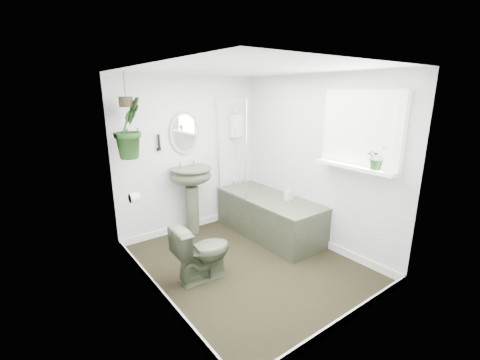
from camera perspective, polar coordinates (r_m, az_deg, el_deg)
floor at (r=4.14m, az=1.28°, el=-14.73°), size 2.30×2.80×0.02m
ceiling at (r=3.59m, az=1.51°, el=19.23°), size 2.30×2.80×0.02m
wall_back at (r=4.86m, az=-8.93°, el=4.32°), size 2.30×0.02×2.30m
wall_front at (r=2.78m, az=19.66°, el=-4.90°), size 2.30×0.02×2.30m
wall_left at (r=3.15m, az=-15.52°, el=-2.19°), size 0.02×2.80×2.30m
wall_right at (r=4.49m, az=13.16°, el=3.18°), size 0.02×2.80×2.30m
skirting at (r=4.11m, az=1.29°, el=-14.01°), size 2.30×2.80×0.10m
bathtub at (r=4.82m, az=5.18°, el=-6.31°), size 0.72×1.72×0.58m
bath_screen at (r=4.72m, az=-1.52°, el=5.79°), size 0.04×0.72×1.40m
shower_box at (r=5.16m, az=-0.77°, el=9.64°), size 0.20×0.10×0.35m
oval_mirror at (r=4.73m, az=-9.83°, el=8.27°), size 0.46×0.03×0.62m
wall_sconce at (r=4.57m, az=-14.21°, el=6.51°), size 0.04×0.04×0.22m
toilet_roll_holder at (r=3.87m, az=-18.25°, el=-2.99°), size 0.11×0.11×0.11m
window_recess at (r=3.94m, az=20.74°, el=8.31°), size 0.08×1.00×0.90m
window_sill at (r=3.95m, az=19.61°, el=2.23°), size 0.18×1.00×0.04m
window_blinds at (r=3.91m, az=20.38°, el=8.28°), size 0.01×0.86×0.76m
toilet at (r=3.72m, az=-6.71°, el=-12.48°), size 0.67×0.40×0.67m
pedestal_sink at (r=4.82m, az=-8.50°, el=-3.62°), size 0.69×0.62×1.02m
sill_plant at (r=3.82m, az=23.18°, el=3.71°), size 0.26×0.24×0.26m
hanging_plant at (r=4.14m, az=-19.25°, el=8.72°), size 0.51×0.52×0.74m
soap_bottle at (r=4.59m, az=8.62°, el=-2.33°), size 0.10×0.10×0.21m
hanging_pot at (r=4.12m, az=-19.63°, el=12.97°), size 0.16×0.16×0.12m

